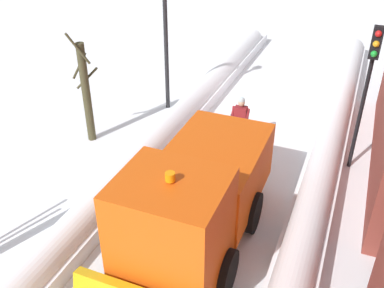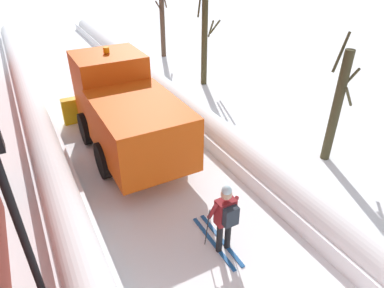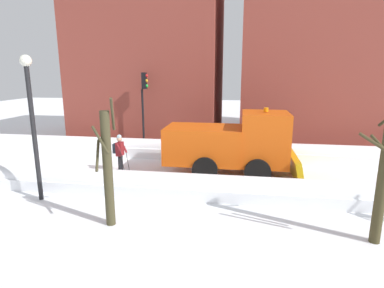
# 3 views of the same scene
# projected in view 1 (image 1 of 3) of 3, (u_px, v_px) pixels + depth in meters

# --- Properties ---
(ground_plane) EXTENTS (80.00, 80.00, 0.00)m
(ground_plane) POSITION_uv_depth(u_px,v_px,m) (170.00, 278.00, 10.09)
(ground_plane) COLOR white
(snowbank_right) EXTENTS (1.10, 36.00, 0.90)m
(snowbank_right) POSITION_uv_depth(u_px,v_px,m) (72.00, 236.00, 10.77)
(snowbank_right) COLOR white
(snowbank_right) RESTS_ON ground
(plow_truck) EXTENTS (3.20, 5.98, 3.12)m
(plow_truck) POSITION_uv_depth(u_px,v_px,m) (196.00, 199.00, 10.25)
(plow_truck) COLOR #DB510F
(plow_truck) RESTS_ON ground
(skier) EXTENTS (0.62, 1.80, 1.81)m
(skier) POSITION_uv_depth(u_px,v_px,m) (240.00, 119.00, 14.75)
(skier) COLOR black
(skier) RESTS_ON ground
(traffic_light_pole) EXTENTS (0.28, 0.42, 4.59)m
(traffic_light_pole) POSITION_uv_depth(u_px,v_px,m) (369.00, 74.00, 12.35)
(traffic_light_pole) COLOR black
(traffic_light_pole) RESTS_ON ground
(street_lamp) EXTENTS (0.40, 0.40, 5.17)m
(street_lamp) POSITION_uv_depth(u_px,v_px,m) (166.00, 28.00, 16.06)
(street_lamp) COLOR black
(street_lamp) RESTS_ON ground
(bare_tree_near) EXTENTS (0.88, 0.78, 3.92)m
(bare_tree_near) POSITION_uv_depth(u_px,v_px,m) (86.00, 92.00, 14.63)
(bare_tree_near) COLOR #3F3A24
(bare_tree_near) RESTS_ON ground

